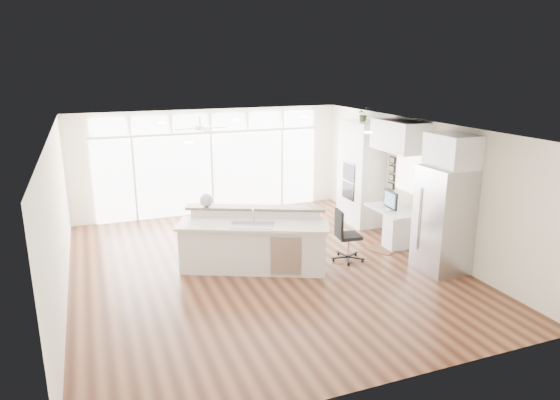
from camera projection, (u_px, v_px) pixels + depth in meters
name	position (u px, v px, depth m)	size (l,w,h in m)	color
floor	(262.00, 267.00, 9.67)	(7.00, 8.00, 0.02)	#442215
ceiling	(261.00, 128.00, 8.95)	(7.00, 8.00, 0.02)	white
wall_back	(211.00, 162.00, 12.90)	(7.00, 0.04, 2.70)	white
wall_front	(377.00, 286.00, 5.72)	(7.00, 0.04, 2.70)	white
wall_left	(58.00, 221.00, 8.09)	(0.04, 8.00, 2.70)	white
wall_right	(418.00, 184.00, 10.54)	(0.04, 8.00, 2.70)	white
glass_wall	(212.00, 174.00, 12.93)	(5.80, 0.06, 2.08)	white
transom_row	(210.00, 122.00, 12.58)	(5.90, 0.06, 0.40)	white
desk_window	(409.00, 172.00, 10.74)	(0.04, 0.85, 0.85)	white
ceiling_fan	(200.00, 124.00, 11.35)	(1.16, 1.16, 0.32)	white
recessed_lights	(257.00, 127.00, 9.14)	(3.40, 3.00, 0.02)	#F4E5CF
oven_cabinet	(361.00, 173.00, 12.06)	(0.64, 1.20, 2.50)	white
desk_nook	(392.00, 225.00, 10.93)	(0.72, 1.30, 0.76)	white
upper_cabinets	(399.00, 136.00, 10.42)	(0.64, 1.30, 0.64)	white
refrigerator	(443.00, 220.00, 9.28)	(0.76, 0.90, 2.00)	#B1B1B6
fridge_cabinet	(452.00, 151.00, 8.96)	(0.64, 0.90, 0.60)	white
framed_photos	(392.00, 173.00, 11.34)	(0.06, 0.22, 0.80)	black
kitchen_island	(253.00, 242.00, 9.41)	(2.83, 1.06, 1.12)	white
rug	(387.00, 247.00, 10.69)	(0.82, 0.59, 0.01)	#3E2113
office_chair	(349.00, 236.00, 9.86)	(0.55, 0.50, 1.05)	black
fishbowl	(206.00, 200.00, 9.67)	(0.27, 0.27, 0.27)	silver
monitor	(391.00, 200.00, 10.75)	(0.09, 0.52, 0.43)	black
keyboard	(383.00, 210.00, 10.74)	(0.12, 0.31, 0.02)	silver
potted_plant	(363.00, 116.00, 11.70)	(0.29, 0.33, 0.25)	#335323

